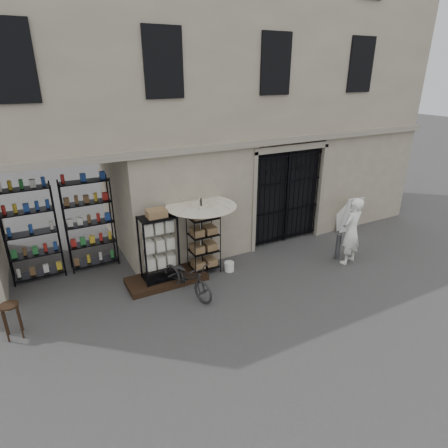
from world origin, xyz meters
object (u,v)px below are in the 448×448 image
bicycle (188,293)px  market_umbrella (201,209)px  shopkeeper (347,262)px  easel_sign (348,213)px  white_bucket (229,266)px  steel_bollard (338,247)px  wooden_stool (12,320)px  wire_rack (204,244)px  display_cabinet (159,252)px

bicycle → market_umbrella: bearing=26.6°
market_umbrella → shopkeeper: 4.50m
market_umbrella → easel_sign: market_umbrella is taller
white_bucket → steel_bollard: steel_bollard is taller
bicycle → shopkeeper: size_ratio=0.89×
bicycle → easel_sign: bearing=-9.0°
shopkeeper → steel_bollard: bearing=-85.4°
market_umbrella → bicycle: size_ratio=1.48×
wooden_stool → shopkeeper: wooden_stool is taller
wire_rack → white_bucket: 0.96m
display_cabinet → market_umbrella: market_umbrella is taller
easel_sign → bicycle: bearing=-162.1°
market_umbrella → easel_sign: size_ratio=2.01×
bicycle → wooden_stool: (-3.73, 0.18, 0.40)m
white_bucket → wire_rack: bearing=153.9°
shopkeeper → easel_sign: easel_sign is taller
steel_bollard → shopkeeper: size_ratio=0.40×
white_bucket → easel_sign: 4.82m
wooden_stool → steel_bollard: size_ratio=1.01×
market_umbrella → easel_sign: bearing=2.9°
easel_sign → display_cabinet: bearing=-169.2°
display_cabinet → steel_bollard: bearing=-9.8°
bicycle → wooden_stool: size_ratio=2.23×
display_cabinet → shopkeeper: 5.31m
display_cabinet → white_bucket: 2.01m
wire_rack → bicycle: size_ratio=0.97×
white_bucket → shopkeeper: 3.40m
wire_rack → easel_sign: 5.37m
steel_bollard → wire_rack: bearing=163.0°
wire_rack → shopkeeper: bearing=-4.7°
wooden_stool → white_bucket: bearing=3.7°
shopkeeper → bicycle: bearing=-21.6°
display_cabinet → white_bucket: display_cabinet is taller
wooden_stool → steel_bollard: 8.27m
market_umbrella → shopkeeper: (3.88, -1.37, -1.82)m
steel_bollard → shopkeeper: bearing=-71.5°
steel_bollard → shopkeeper: 0.50m
display_cabinet → wire_rack: 1.24m
display_cabinet → wooden_stool: (-3.31, -0.57, -0.50)m
wire_rack → easel_sign: size_ratio=1.31×
wooden_stool → market_umbrella: bearing=7.1°
white_bucket → bicycle: 1.53m
display_cabinet → bicycle: display_cabinet is taller
white_bucket → bicycle: size_ratio=0.15×
market_umbrella → easel_sign: (5.45, 0.27, -1.17)m
market_umbrella → shopkeeper: size_ratio=1.33×
wire_rack → steel_bollard: bearing=-1.0°
white_bucket → wooden_stool: (-5.16, -0.33, 0.28)m
market_umbrella → bicycle: 2.11m
display_cabinet → easel_sign: (6.60, 0.26, -0.25)m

